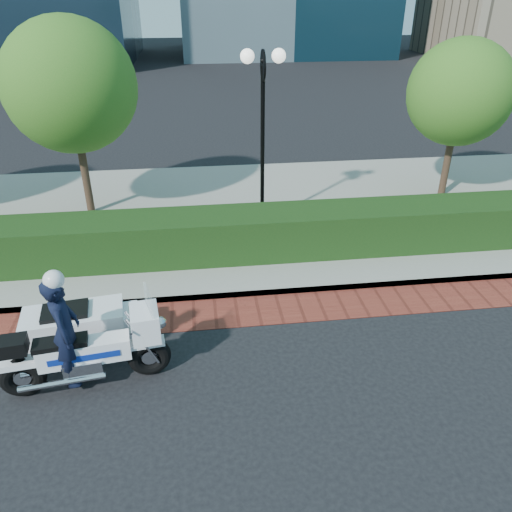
{
  "coord_description": "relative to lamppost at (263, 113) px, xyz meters",
  "views": [
    {
      "loc": [
        -0.65,
        -6.45,
        5.57
      ],
      "look_at": [
        0.42,
        1.89,
        1.0
      ],
      "focal_mm": 35.0,
      "sensor_mm": 36.0,
      "label": 1
    }
  ],
  "objects": [
    {
      "name": "ground",
      "position": [
        -1.0,
        -5.2,
        -2.96
      ],
      "size": [
        120.0,
        120.0,
        0.0
      ],
      "primitive_type": "plane",
      "color": "black",
      "rests_on": "ground"
    },
    {
      "name": "brick_strip",
      "position": [
        -1.0,
        -3.7,
        -2.95
      ],
      "size": [
        60.0,
        1.0,
        0.01
      ],
      "primitive_type": "cube",
      "color": "maroon",
      "rests_on": "ground"
    },
    {
      "name": "sidewalk",
      "position": [
        -1.0,
        0.8,
        -2.88
      ],
      "size": [
        60.0,
        8.0,
        0.15
      ],
      "primitive_type": "cube",
      "color": "gray",
      "rests_on": "ground"
    },
    {
      "name": "hedge_main",
      "position": [
        -1.0,
        -1.6,
        -2.31
      ],
      "size": [
        18.0,
        1.2,
        1.0
      ],
      "primitive_type": "cube",
      "color": "black",
      "rests_on": "sidewalk"
    },
    {
      "name": "lamppost",
      "position": [
        0.0,
        0.0,
        0.0
      ],
      "size": [
        1.02,
        0.7,
        4.21
      ],
      "color": "black",
      "rests_on": "sidewalk"
    },
    {
      "name": "tree_b",
      "position": [
        -4.5,
        1.3,
        0.48
      ],
      "size": [
        3.2,
        3.2,
        4.89
      ],
      "color": "#332319",
      "rests_on": "sidewalk"
    },
    {
      "name": "tree_c",
      "position": [
        5.5,
        1.3,
        0.09
      ],
      "size": [
        2.8,
        2.8,
        4.3
      ],
      "color": "#332319",
      "rests_on": "sidewalk"
    },
    {
      "name": "police_motorcycle",
      "position": [
        -3.64,
        -5.01,
        -2.24
      ],
      "size": [
        2.59,
        1.85,
        2.1
      ],
      "rotation": [
        0.0,
        0.0,
        0.13
      ],
      "color": "black",
      "rests_on": "ground"
    }
  ]
}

